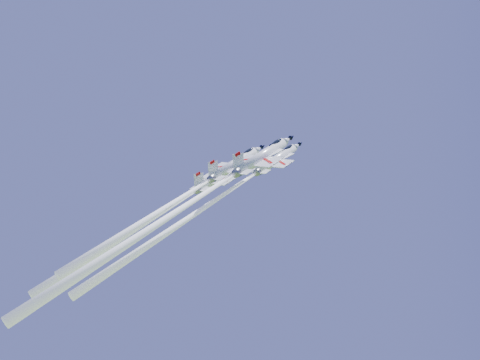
% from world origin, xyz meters
% --- Properties ---
extents(jet_lead, '(23.39, 33.91, 36.06)m').
position_xyz_m(jet_lead, '(-3.87, -5.68, 80.43)').
color(jet_lead, white).
extents(jet_left, '(21.76, 30.80, 32.42)m').
position_xyz_m(jet_left, '(-12.92, -6.22, 79.04)').
color(jet_left, white).
extents(jet_right, '(24.77, 35.59, 37.71)m').
position_xyz_m(jet_right, '(-4.61, -17.02, 78.13)').
color(jet_right, white).
extents(jet_slot, '(20.01, 28.04, 29.39)m').
position_xyz_m(jet_slot, '(-7.07, -12.02, 80.45)').
color(jet_slot, white).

